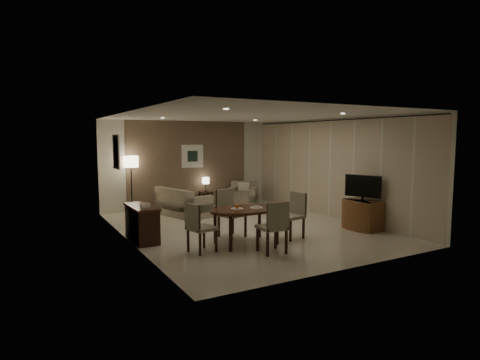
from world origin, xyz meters
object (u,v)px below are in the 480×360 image
chair_right (291,216)px  side_table (206,199)px  chair_near (272,227)px  chair_left (202,227)px  sofa (183,202)px  tv_cabinet (363,215)px  armchair (243,194)px  dining_table (246,226)px  console_desk (142,223)px  floor_lamp (132,185)px  chair_far (232,214)px

chair_right → side_table: 4.62m
side_table → chair_near: bearing=-101.0°
chair_left → sofa: 3.74m
tv_cabinet → chair_left: bearing=178.7°
armchair → chair_right: bearing=-67.1°
dining_table → sofa: 3.49m
sofa → side_table: sofa is taller
console_desk → dining_table: console_desk is taller
tv_cabinet → dining_table: (-3.09, 0.20, 0.02)m
dining_table → chair_left: chair_left is taller
sofa → floor_lamp: (-1.18, 1.04, 0.44)m
chair_left → sofa: chair_left is taller
console_desk → dining_table: (1.80, -1.30, -0.01)m
chair_right → side_table: bearing=170.6°
chair_near → side_table: (1.03, 5.33, -0.26)m
dining_table → sofa: bearing=90.3°
chair_right → armchair: (1.13, 4.09, -0.11)m
console_desk → chair_far: size_ratio=1.15×
armchair → side_table: (-1.06, 0.52, -0.14)m
console_desk → side_table: size_ratio=2.50×
chair_far → floor_lamp: (-1.21, 3.89, 0.31)m
tv_cabinet → chair_far: 3.19m
sofa → armchair: sofa is taller
console_desk → chair_right: 3.19m
chair_right → armchair: size_ratio=1.14×
console_desk → tv_cabinet: bearing=-17.1°
tv_cabinet → side_table: size_ratio=1.87×
floor_lamp → dining_table: bearing=-75.3°
chair_far → sofa: size_ratio=0.63×
dining_table → chair_near: (0.11, -0.78, 0.13)m
sofa → chair_near: bearing=167.7°
dining_table → side_table: bearing=75.8°
chair_far → floor_lamp: 4.08m
chair_right → floor_lamp: size_ratio=0.59×
console_desk → floor_lamp: (0.60, 3.24, 0.45)m
chair_right → floor_lamp: bearing=-162.3°
chair_left → floor_lamp: (-0.16, 4.64, 0.35)m
chair_right → sofa: (-1.10, 3.56, -0.10)m
console_desk → chair_right: bearing=-25.2°
tv_cabinet → floor_lamp: size_ratio=0.54×
console_desk → dining_table: 2.22m
console_desk → armchair: 4.85m
chair_near → chair_far: bearing=-82.3°
tv_cabinet → side_table: tv_cabinet is taller
console_desk → armchair: armchair is taller
dining_table → chair_near: bearing=-81.7°
console_desk → tv_cabinet: 5.11m
floor_lamp → console_desk: bearing=-100.6°
console_desk → chair_right: chair_right is taller
dining_table → chair_near: 0.80m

